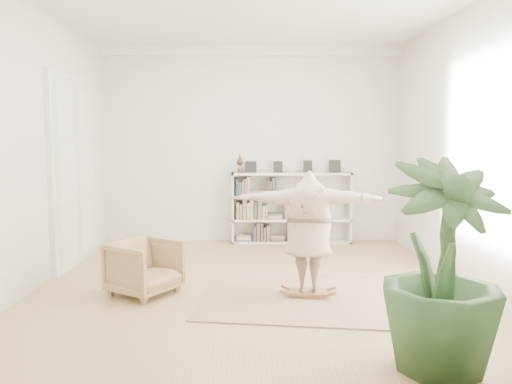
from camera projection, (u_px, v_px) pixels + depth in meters
floor at (250, 287)px, 6.48m from camera, size 6.00×6.00×0.00m
room_shell at (251, 51)px, 9.04m from camera, size 6.00×6.00×6.00m
doors at (74, 173)px, 7.61m from camera, size 0.09×1.78×2.92m
bookshelf at (291, 209)px, 9.22m from camera, size 2.20×0.35×1.64m
armchair at (144, 267)px, 6.15m from camera, size 1.01×1.01×0.67m
rug at (308, 296)px, 6.05m from camera, size 2.74×2.32×0.02m
rocker_board at (308, 292)px, 6.04m from camera, size 0.49×0.33×0.10m
person at (309, 228)px, 5.96m from camera, size 1.84×0.72×1.46m
houseplant at (442, 266)px, 4.07m from camera, size 1.18×1.18×1.76m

